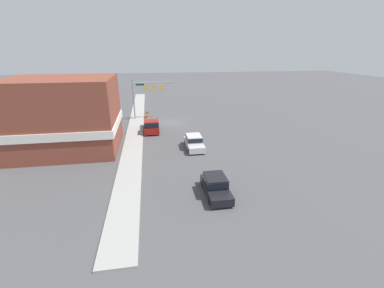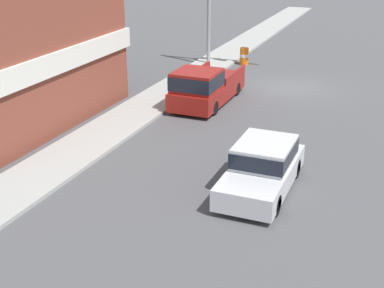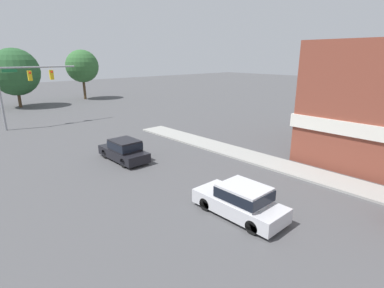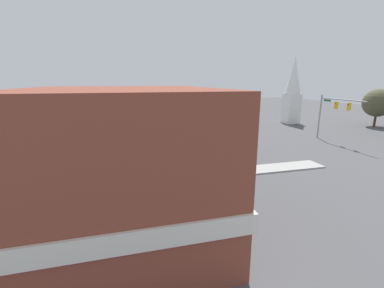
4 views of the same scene
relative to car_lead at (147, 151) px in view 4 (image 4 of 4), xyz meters
The scene contains 9 objects.
ground_plane 12.39m from the car_lead, 81.78° to the right, with size 200.00×200.00×0.00m, color #4C4C4F.
sidewalk_curb 14.35m from the car_lead, 58.60° to the right, with size 2.40×60.00×0.14m.
far_signal_assembly 27.93m from the car_lead, 93.36° to the left, with size 7.96×0.49×6.82m.
car_lead is the anchor object (origin of this frame).
car_second_ahead 10.88m from the car_lead, 89.67° to the left, with size 1.82×4.44×1.60m.
pickup_truck_parked 9.12m from the car_lead, 56.61° to the right, with size 2.09×5.50×1.95m.
corner_brick_building 15.64m from the car_lead, ahead, with size 12.14×10.44×8.48m.
church_steeple 38.00m from the car_lead, 119.42° to the left, with size 3.24×3.24×13.88m.
backdrop_tree_left_far 47.59m from the car_lead, 102.37° to the left, with size 5.45×5.45×7.42m.
Camera 4 is at (27.94, 9.85, 8.84)m, focal length 24.00 mm.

